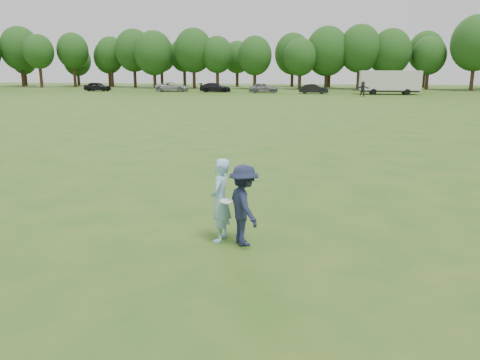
{
  "coord_description": "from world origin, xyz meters",
  "views": [
    {
      "loc": [
        1.74,
        -8.75,
        3.55
      ],
      "look_at": [
        0.06,
        1.32,
        1.1
      ],
      "focal_mm": 35.0,
      "sensor_mm": 36.0,
      "label": 1
    }
  ],
  "objects_px": {
    "car_c": "(172,87)",
    "car_d": "(215,88)",
    "player_far_d": "(363,89)",
    "car_f": "(314,89)",
    "cargo_trailer": "(390,81)",
    "thrower": "(220,200)",
    "car_a": "(97,87)",
    "defender": "(244,205)",
    "car_e": "(263,88)"
  },
  "relations": [
    {
      "from": "car_e",
      "to": "car_f",
      "type": "xyz_separation_m",
      "value": [
        7.3,
        -1.35,
        -0.05
      ]
    },
    {
      "from": "player_far_d",
      "to": "car_a",
      "type": "height_order",
      "value": "player_far_d"
    },
    {
      "from": "player_far_d",
      "to": "car_a",
      "type": "xyz_separation_m",
      "value": [
        -39.84,
        7.51,
        -0.25
      ]
    },
    {
      "from": "player_far_d",
      "to": "car_c",
      "type": "xyz_separation_m",
      "value": [
        -27.7,
        7.66,
        -0.25
      ]
    },
    {
      "from": "defender",
      "to": "player_far_d",
      "type": "distance_m",
      "value": 53.87
    },
    {
      "from": "car_f",
      "to": "cargo_trailer",
      "type": "xyz_separation_m",
      "value": [
        10.22,
        -0.12,
        1.1
      ]
    },
    {
      "from": "thrower",
      "to": "car_d",
      "type": "relative_size",
      "value": 0.37
    },
    {
      "from": "player_far_d",
      "to": "defender",
      "type": "bearing_deg",
      "value": -108.76
    },
    {
      "from": "thrower",
      "to": "car_c",
      "type": "relative_size",
      "value": 0.34
    },
    {
      "from": "defender",
      "to": "cargo_trailer",
      "type": "height_order",
      "value": "cargo_trailer"
    },
    {
      "from": "defender",
      "to": "player_far_d",
      "type": "relative_size",
      "value": 0.87
    },
    {
      "from": "car_a",
      "to": "car_f",
      "type": "relative_size",
      "value": 1.02
    },
    {
      "from": "car_f",
      "to": "car_d",
      "type": "bearing_deg",
      "value": 84.7
    },
    {
      "from": "car_a",
      "to": "car_f",
      "type": "height_order",
      "value": "car_a"
    },
    {
      "from": "car_e",
      "to": "car_f",
      "type": "height_order",
      "value": "car_e"
    },
    {
      "from": "car_c",
      "to": "car_d",
      "type": "bearing_deg",
      "value": -97.99
    },
    {
      "from": "thrower",
      "to": "player_far_d",
      "type": "relative_size",
      "value": 0.92
    },
    {
      "from": "defender",
      "to": "car_f",
      "type": "relative_size",
      "value": 0.41
    },
    {
      "from": "car_a",
      "to": "car_d",
      "type": "xyz_separation_m",
      "value": [
        18.89,
        0.02,
        -0.03
      ]
    },
    {
      "from": "car_a",
      "to": "car_f",
      "type": "xyz_separation_m",
      "value": [
        33.6,
        -2.18,
        -0.04
      ]
    },
    {
      "from": "cargo_trailer",
      "to": "car_f",
      "type": "bearing_deg",
      "value": 179.34
    },
    {
      "from": "car_f",
      "to": "cargo_trailer",
      "type": "relative_size",
      "value": 0.45
    },
    {
      "from": "car_e",
      "to": "cargo_trailer",
      "type": "height_order",
      "value": "cargo_trailer"
    },
    {
      "from": "car_d",
      "to": "car_f",
      "type": "distance_m",
      "value": 14.87
    },
    {
      "from": "thrower",
      "to": "car_a",
      "type": "bearing_deg",
      "value": -148.04
    },
    {
      "from": "thrower",
      "to": "car_f",
      "type": "distance_m",
      "value": 58.64
    },
    {
      "from": "defender",
      "to": "cargo_trailer",
      "type": "distance_m",
      "value": 59.66
    },
    {
      "from": "defender",
      "to": "car_a",
      "type": "height_order",
      "value": "defender"
    },
    {
      "from": "thrower",
      "to": "defender",
      "type": "relative_size",
      "value": 1.05
    },
    {
      "from": "car_a",
      "to": "car_e",
      "type": "height_order",
      "value": "car_e"
    },
    {
      "from": "car_c",
      "to": "car_d",
      "type": "relative_size",
      "value": 1.08
    },
    {
      "from": "car_e",
      "to": "car_c",
      "type": "bearing_deg",
      "value": 81.7
    },
    {
      "from": "thrower",
      "to": "car_d",
      "type": "distance_m",
      "value": 62.32
    },
    {
      "from": "thrower",
      "to": "player_far_d",
      "type": "bearing_deg",
      "value": 175.97
    },
    {
      "from": "player_far_d",
      "to": "car_f",
      "type": "distance_m",
      "value": 8.21
    },
    {
      "from": "car_a",
      "to": "cargo_trailer",
      "type": "xyz_separation_m",
      "value": [
        43.82,
        -2.3,
        1.06
      ]
    },
    {
      "from": "car_c",
      "to": "car_f",
      "type": "distance_m",
      "value": 21.59
    },
    {
      "from": "car_f",
      "to": "car_c",
      "type": "bearing_deg",
      "value": 87.03
    },
    {
      "from": "car_f",
      "to": "cargo_trailer",
      "type": "bearing_deg",
      "value": -87.44
    },
    {
      "from": "car_d",
      "to": "cargo_trailer",
      "type": "xyz_separation_m",
      "value": [
        24.93,
        -2.32,
        1.09
      ]
    },
    {
      "from": "car_c",
      "to": "car_f",
      "type": "height_order",
      "value": "car_c"
    },
    {
      "from": "car_d",
      "to": "cargo_trailer",
      "type": "bearing_deg",
      "value": -101.8
    },
    {
      "from": "thrower",
      "to": "car_e",
      "type": "distance_m",
      "value": 60.29
    },
    {
      "from": "player_far_d",
      "to": "car_e",
      "type": "relative_size",
      "value": 0.45
    },
    {
      "from": "thrower",
      "to": "defender",
      "type": "xyz_separation_m",
      "value": [
        0.52,
        -0.14,
        -0.04
      ]
    },
    {
      "from": "car_a",
      "to": "cargo_trailer",
      "type": "relative_size",
      "value": 0.46
    },
    {
      "from": "car_c",
      "to": "car_e",
      "type": "distance_m",
      "value": 14.2
    },
    {
      "from": "thrower",
      "to": "car_c",
      "type": "xyz_separation_m",
      "value": [
        -20.28,
        60.95,
        -0.17
      ]
    },
    {
      "from": "car_d",
      "to": "car_e",
      "type": "relative_size",
      "value": 1.11
    },
    {
      "from": "player_far_d",
      "to": "car_c",
      "type": "relative_size",
      "value": 0.38
    }
  ]
}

